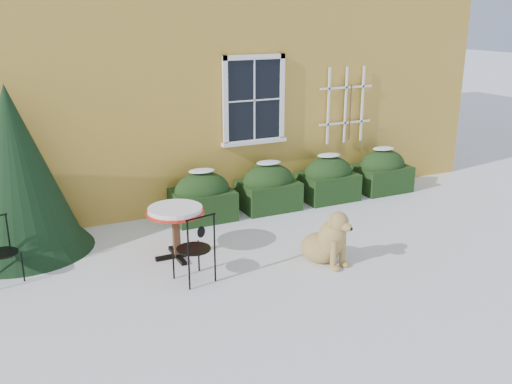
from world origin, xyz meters
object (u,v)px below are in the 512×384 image
patio_chair_near (195,248)px  evergreen_shrub (17,186)px  bistro_table (175,216)px  patio_chair_far (0,250)px  dog (328,241)px

patio_chair_near → evergreen_shrub: bearing=-59.5°
evergreen_shrub → bistro_table: bearing=-32.8°
bistro_table → patio_chair_far: bearing=172.9°
evergreen_shrub → patio_chair_far: bearing=-108.8°
patio_chair_far → dog: 4.53m
evergreen_shrub → patio_chair_far: 1.22m
patio_chair_near → patio_chair_far: patio_chair_near is taller
bistro_table → patio_chair_far: size_ratio=0.96×
evergreen_shrub → patio_chair_far: size_ratio=2.87×
patio_chair_near → patio_chair_far: (-2.37, 1.16, -0.05)m
patio_chair_far → dog: (4.29, -1.44, -0.10)m
bistro_table → dog: size_ratio=0.89×
evergreen_shrub → patio_chair_near: evergreen_shrub is taller
evergreen_shrub → bistro_table: evergreen_shrub is taller
dog → bistro_table: bearing=132.9°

